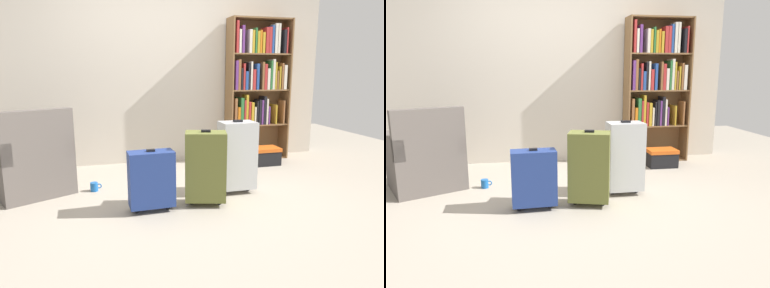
{
  "view_description": "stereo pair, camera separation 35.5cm",
  "coord_description": "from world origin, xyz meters",
  "views": [
    {
      "loc": [
        -0.8,
        -3.22,
        1.28
      ],
      "look_at": [
        0.09,
        0.14,
        0.55
      ],
      "focal_mm": 33.35,
      "sensor_mm": 36.0,
      "label": 1
    },
    {
      "loc": [
        -0.45,
        -3.29,
        1.28
      ],
      "look_at": [
        0.09,
        0.14,
        0.55
      ],
      "focal_mm": 33.35,
      "sensor_mm": 36.0,
      "label": 2
    }
  ],
  "objects": [
    {
      "name": "ground_plane",
      "position": [
        0.0,
        0.0,
        0.0
      ],
      "size": [
        8.54,
        8.54,
        0.0
      ],
      "primitive_type": "plane",
      "color": "#9E9384"
    },
    {
      "name": "back_wall",
      "position": [
        0.0,
        1.71,
        1.3
      ],
      "size": [
        4.88,
        0.1,
        2.6
      ],
      "primitive_type": "cube",
      "color": "beige",
      "rests_on": "ground"
    },
    {
      "name": "bookshelf",
      "position": [
        1.41,
        1.5,
        1.1
      ],
      "size": [
        0.89,
        0.3,
        1.97
      ],
      "color": "brown",
      "rests_on": "ground"
    },
    {
      "name": "armchair",
      "position": [
        -1.49,
        0.67,
        0.32
      ],
      "size": [
        0.94,
        0.94,
        0.9
      ],
      "color": "#59514C",
      "rests_on": "ground"
    },
    {
      "name": "mug",
      "position": [
        -0.88,
        0.57,
        0.05
      ],
      "size": [
        0.12,
        0.08,
        0.1
      ],
      "color": "#1959A5",
      "rests_on": "ground"
    },
    {
      "name": "storage_box",
      "position": [
        1.38,
        1.11,
        0.13
      ],
      "size": [
        0.39,
        0.28,
        0.24
      ],
      "color": "black",
      "rests_on": "ground"
    },
    {
      "name": "suitcase_olive",
      "position": [
        0.16,
        -0.1,
        0.38
      ],
      "size": [
        0.43,
        0.34,
        0.73
      ],
      "color": "brown",
      "rests_on": "ground"
    },
    {
      "name": "suitcase_navy_blue",
      "position": [
        -0.36,
        -0.13,
        0.3
      ],
      "size": [
        0.42,
        0.22,
        0.58
      ],
      "color": "navy",
      "rests_on": "ground"
    },
    {
      "name": "suitcase_silver",
      "position": [
        0.59,
        0.17,
        0.4
      ],
      "size": [
        0.37,
        0.26,
        0.77
      ],
      "color": "#B7BABF",
      "rests_on": "ground"
    }
  ]
}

